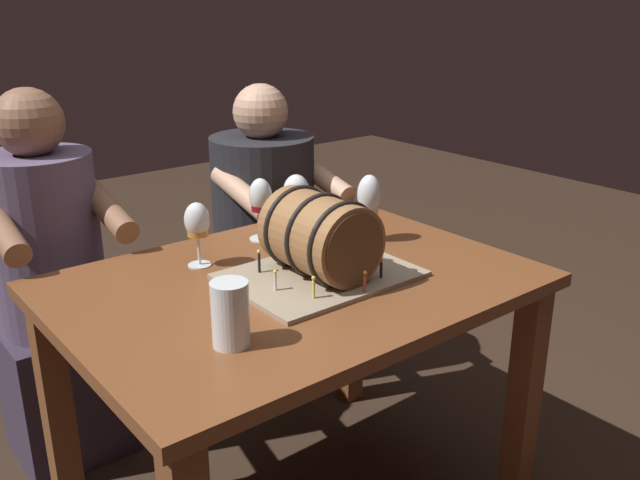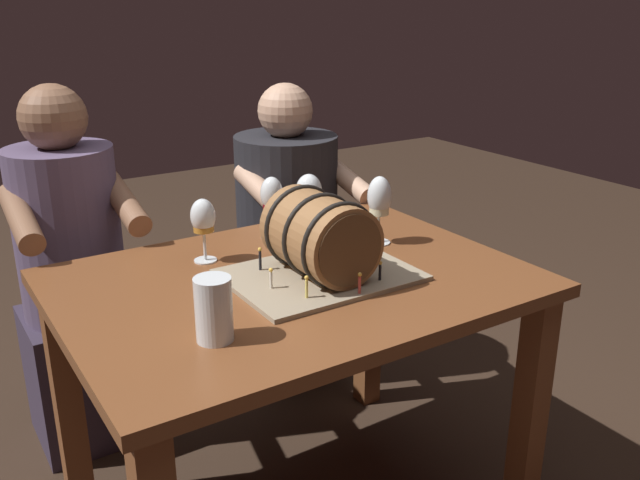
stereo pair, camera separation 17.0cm
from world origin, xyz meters
TOP-DOWN VIEW (x-y plane):
  - dining_table at (0.00, 0.00)m, footprint 1.15×0.85m
  - barrel_cake at (0.05, -0.04)m, footprint 0.45×0.34m
  - wine_glass_amber at (-0.14, 0.22)m, footprint 0.07×0.07m
  - wine_glass_white at (0.33, 0.09)m, footprint 0.07×0.07m
  - wine_glass_empty at (0.22, 0.28)m, footprint 0.08×0.08m
  - wine_glass_red at (0.10, 0.29)m, footprint 0.07×0.07m
  - beer_pint at (-0.31, -0.20)m, footprint 0.08×0.08m
  - person_seated_left at (-0.39, 0.70)m, footprint 0.36×0.45m
  - person_seated_right at (0.39, 0.70)m, footprint 0.41×0.48m

SIDE VIEW (x-z plane):
  - person_seated_left at x=-0.39m, z-range -0.05..1.12m
  - person_seated_right at x=0.39m, z-range -0.03..1.09m
  - dining_table at x=0.00m, z-range 0.24..0.98m
  - beer_pint at x=-0.31m, z-range 0.73..0.87m
  - barrel_cake at x=0.05m, z-range 0.72..0.94m
  - wine_glass_amber at x=-0.14m, z-range 0.76..0.94m
  - wine_glass_red at x=0.10m, z-range 0.76..0.95m
  - wine_glass_empty at x=0.22m, z-range 0.77..0.95m
  - wine_glass_white at x=0.33m, z-range 0.76..0.96m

